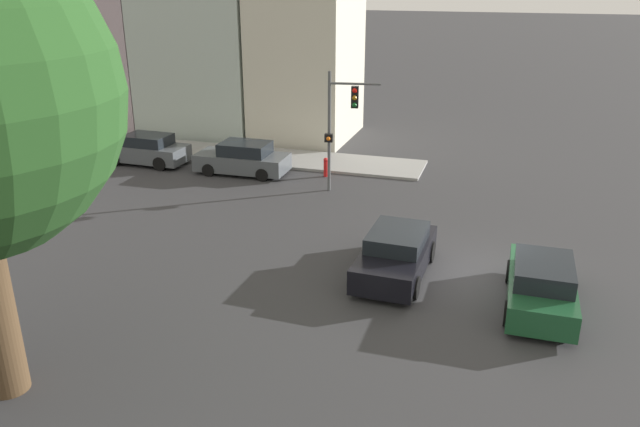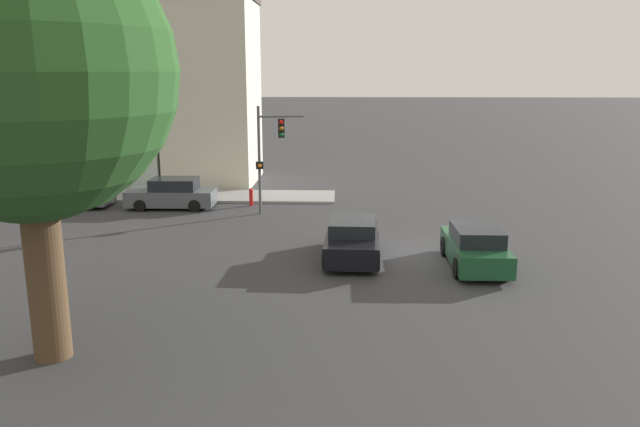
# 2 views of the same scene
# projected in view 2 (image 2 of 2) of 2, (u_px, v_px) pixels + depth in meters

# --- Properties ---
(ground_plane) EXTENTS (300.00, 300.00, 0.00)m
(ground_plane) POSITION_uv_depth(u_px,v_px,m) (414.00, 254.00, 23.77)
(ground_plane) COLOR #333335
(rowhouse_backdrop) EXTENTS (7.74, 22.72, 12.27)m
(rowhouse_backdrop) POSITION_uv_depth(u_px,v_px,m) (82.00, 92.00, 38.75)
(rowhouse_backdrop) COLOR beige
(rowhouse_backdrop) RESTS_ON ground_plane
(street_tree) EXTENTS (6.71, 6.71, 10.15)m
(street_tree) POSITION_uv_depth(u_px,v_px,m) (25.00, 74.00, 13.72)
(street_tree) COLOR #4C3823
(street_tree) RESTS_ON ground_plane
(traffic_signal) EXTENTS (0.81, 2.28, 5.22)m
(traffic_signal) POSITION_uv_depth(u_px,v_px,m) (270.00, 145.00, 29.76)
(traffic_signal) COLOR #515456
(traffic_signal) RESTS_ON ground_plane
(crossing_car_0) EXTENTS (4.40, 2.12, 1.46)m
(crossing_car_0) POSITION_uv_depth(u_px,v_px,m) (352.00, 240.00, 23.07)
(crossing_car_0) COLOR black
(crossing_car_0) RESTS_ON ground_plane
(crossing_car_1) EXTENTS (4.33, 1.92, 1.49)m
(crossing_car_1) POSITION_uv_depth(u_px,v_px,m) (475.00, 247.00, 22.08)
(crossing_car_1) COLOR #194728
(crossing_car_1) RESTS_ON ground_plane
(parked_car_0) EXTENTS (2.06, 4.42, 1.52)m
(parked_car_0) POSITION_uv_depth(u_px,v_px,m) (172.00, 194.00, 31.69)
(parked_car_0) COLOR #4C5156
(parked_car_0) RESTS_ON ground_plane
(parked_car_1) EXTENTS (2.00, 4.28, 1.50)m
(parked_car_1) POSITION_uv_depth(u_px,v_px,m) (70.00, 193.00, 31.92)
(parked_car_1) COLOR #4C5156
(parked_car_1) RESTS_ON ground_plane
(fire_hydrant) EXTENTS (0.22, 0.22, 0.92)m
(fire_hydrant) POSITION_uv_depth(u_px,v_px,m) (251.00, 196.00, 32.25)
(fire_hydrant) COLOR red
(fire_hydrant) RESTS_ON ground_plane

